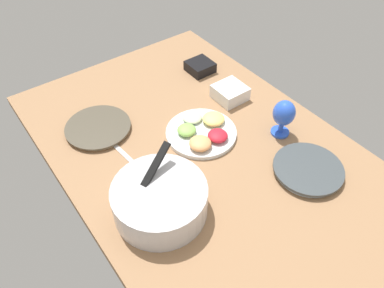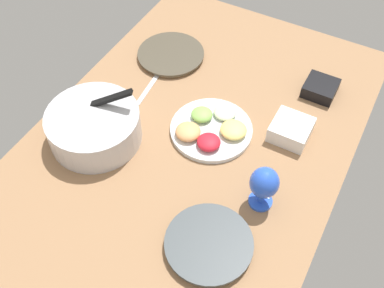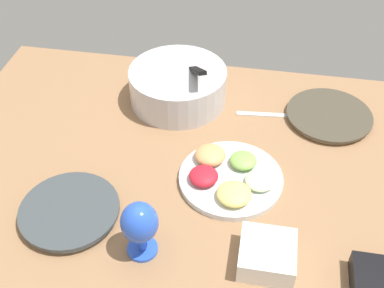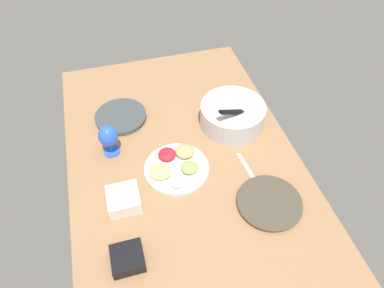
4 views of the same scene
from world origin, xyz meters
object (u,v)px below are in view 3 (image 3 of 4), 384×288
Objects in this scene: square_bowl_black at (378,281)px; mixing_bowl at (178,84)px; dinner_plate_right at (329,116)px; fruit_platter at (229,176)px; square_bowl_white at (267,254)px; dinner_plate_left at (70,212)px; hurricane_glass_blue at (140,224)px.

mixing_bowl is at bearing 133.56° from square_bowl_black.
dinner_plate_right is 43.15cm from fruit_platter.
mixing_bowl is 2.70× the size of square_bowl_black.
square_bowl_white reaches higher than fruit_platter.
square_bowl_white is at bearing 174.68° from square_bowl_black.
square_bowl_white is at bearing -64.54° from fruit_platter.
dinner_plate_left is 23.96cm from hurricane_glass_blue.
mixing_bowl is 40.15cm from fruit_platter.
square_bowl_black is at bearing -5.32° from square_bowl_white.
fruit_platter is at bearing 55.74° from hurricane_glass_blue.
mixing_bowl is at bearing 71.14° from dinner_plate_left.
dinner_plate_right is 75.60cm from hurricane_glass_blue.
square_bowl_black is (55.10, -0.72, -7.30)cm from hurricane_glass_blue.
fruit_platter is 1.79× the size of hurricane_glass_blue.
hurricane_glass_blue is at bearing -18.92° from dinner_plate_left.
square_bowl_white is (29.88, 1.63, -6.53)cm from hurricane_glass_blue.
dinner_plate_left is 85.05cm from dinner_plate_right.
square_bowl_black is (37.06, -27.20, 0.75)cm from fruit_platter.
dinner_plate_left is 56.37cm from mixing_bowl.
hurricane_glass_blue is 1.23× the size of square_bowl_white.
square_bowl_black is (8.90, -59.89, 1.64)cm from dinner_plate_right.
mixing_bowl is at bearing 178.57° from dinner_plate_right.
mixing_bowl is 2.42× the size of square_bowl_white.
dinner_plate_left is 2.21× the size of square_bowl_black.
dinner_plate_left is at bearing -142.38° from dinner_plate_right.
fruit_platter is 45.98cm from square_bowl_black.
square_bowl_black reaches higher than dinner_plate_right.
dinner_plate_left is 1.61× the size of hurricane_glass_blue.
hurricane_glass_blue reaches higher than fruit_platter.
dinner_plate_left reaches higher than dinner_plate_right.
dinner_plate_left is 43.68cm from fruit_platter.
dinner_plate_right is 2.31× the size of square_bowl_black.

